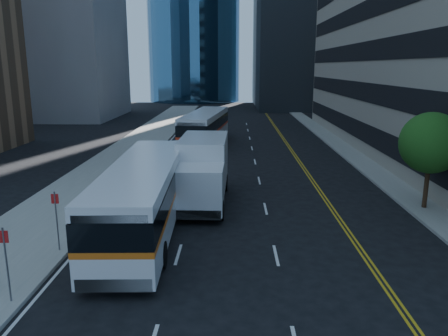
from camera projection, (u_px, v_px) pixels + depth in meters
The scene contains 7 objects.
ground at pixel (267, 278), 15.85m from camera, with size 160.00×160.00×0.00m, color black.
sidewalk_west at pixel (134, 149), 40.40m from camera, with size 5.00×90.00×0.15m, color gray.
sidewalk_east at pixel (345, 150), 39.99m from camera, with size 2.00×90.00×0.15m, color gray.
street_tree at pixel (431, 143), 22.63m from camera, with size 3.20×3.20×5.10m.
bus_front at pixel (144, 195), 19.97m from camera, with size 3.15×12.68×3.25m.
bus_rear at pixel (205, 127), 42.41m from camera, with size 4.26×12.79×3.24m.
box_truck at pixel (202, 170), 24.31m from camera, with size 2.76×7.55×3.59m.
Camera 1 is at (-1.27, -14.56, 7.50)m, focal length 35.00 mm.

